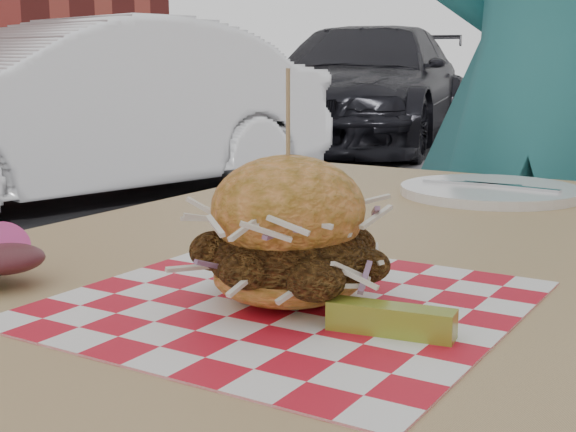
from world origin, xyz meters
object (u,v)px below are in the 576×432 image
Objects in this scene: diner at (542,85)px; patio_chair at (563,249)px; car_dark at (365,86)px; patio_table at (383,310)px; car_white at (71,112)px; sandwich at (288,239)px.

patio_chair is at bearing 158.72° from diner.
car_dark reaches higher than patio_table.
car_white is 4.73m from patio_table.
car_white is 4.91m from sandwich.
patio_chair is (3.65, -2.05, -0.06)m from car_white.
patio_chair reaches higher than patio_table.
patio_chair is at bearing 90.61° from patio_table.
patio_chair is at bearing -15.95° from car_white.
patio_table is at bearing -76.97° from car_dark.
car_dark is 4.87× the size of patio_chair.
car_white reaches higher than patio_table.
car_dark is at bearing 115.77° from sandwich.
sandwich reaches higher than patio_table.
car_dark is 8.48m from sandwich.
diner is 0.39× the size of car_dark.
diner reaches higher than sandwich.
patio_table is 0.95m from patio_chair.
patio_chair is at bearing -73.81° from car_dark.
patio_chair is (0.07, -0.02, -0.35)m from diner.
diner is at bearing 95.03° from sandwich.
car_dark is 24.03× the size of sandwich.
sandwich is at bearing -27.93° from car_white.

